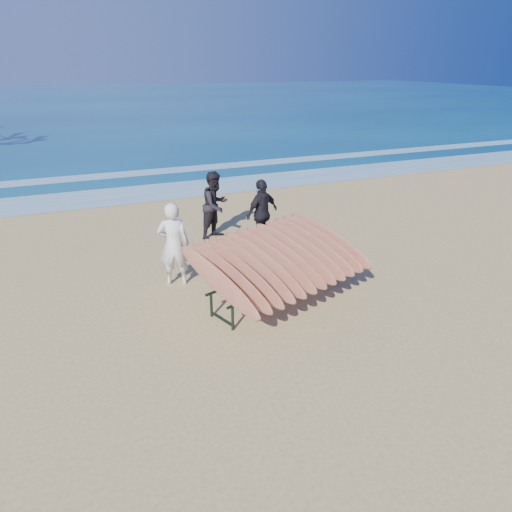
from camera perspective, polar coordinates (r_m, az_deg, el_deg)
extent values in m
plane|color=tan|center=(8.93, 1.97, -7.49)|extent=(120.00, 120.00, 0.00)
plane|color=navy|center=(62.24, -20.35, 17.58)|extent=(160.00, 160.00, 0.00)
plane|color=white|center=(17.87, -11.41, 7.95)|extent=(160.00, 160.00, 0.00)
plane|color=white|center=(21.23, -13.37, 10.15)|extent=(160.00, 160.00, 0.00)
cylinder|color=black|center=(8.38, -2.94, -7.75)|extent=(0.06, 0.06, 0.50)
cylinder|color=black|center=(10.26, 10.01, -1.99)|extent=(0.06, 0.06, 0.50)
cylinder|color=black|center=(8.83, -5.61, -6.11)|extent=(0.06, 0.06, 0.50)
cylinder|color=black|center=(10.64, 7.30, -0.90)|extent=(0.06, 0.06, 0.50)
cylinder|color=black|center=(9.14, 4.27, -3.22)|extent=(3.04, 1.11, 0.06)
cylinder|color=black|center=(9.55, 1.48, -1.94)|extent=(3.04, 1.11, 0.06)
cylinder|color=black|center=(8.69, -4.28, -7.88)|extent=(0.26, 0.63, 0.04)
cylinder|color=black|center=(10.52, 8.58, -2.28)|extent=(0.26, 0.63, 0.04)
ellipsoid|color=maroon|center=(8.25, -4.83, -3.10)|extent=(0.87, 2.34, 1.07)
ellipsoid|color=maroon|center=(8.41, -3.30, -2.54)|extent=(0.87, 2.34, 1.07)
ellipsoid|color=maroon|center=(8.57, -1.83, -2.00)|extent=(0.87, 2.34, 1.07)
ellipsoid|color=maroon|center=(8.73, -0.41, -1.48)|extent=(0.87, 2.34, 1.07)
ellipsoid|color=maroon|center=(8.90, 0.95, -0.98)|extent=(0.87, 2.34, 1.07)
ellipsoid|color=maroon|center=(9.08, 2.26, -0.50)|extent=(0.87, 2.34, 1.07)
ellipsoid|color=maroon|center=(9.26, 3.52, -0.03)|extent=(0.87, 2.34, 1.07)
ellipsoid|color=maroon|center=(9.45, 4.72, 0.42)|extent=(0.87, 2.34, 1.07)
ellipsoid|color=maroon|center=(9.64, 5.89, 0.85)|extent=(0.87, 2.34, 1.07)
ellipsoid|color=maroon|center=(9.84, 7.00, 1.26)|extent=(0.87, 2.34, 1.07)
ellipsoid|color=maroon|center=(10.04, 8.07, 1.65)|extent=(0.87, 2.34, 1.07)
ellipsoid|color=maroon|center=(10.24, 9.10, 2.03)|extent=(0.87, 2.34, 1.07)
imported|color=silver|center=(9.96, -10.26, 1.44)|extent=(0.78, 0.63, 1.86)
imported|color=black|center=(12.57, -5.09, 6.33)|extent=(1.14, 1.08, 1.87)
imported|color=black|center=(11.99, 0.77, 5.40)|extent=(1.14, 0.79, 1.79)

